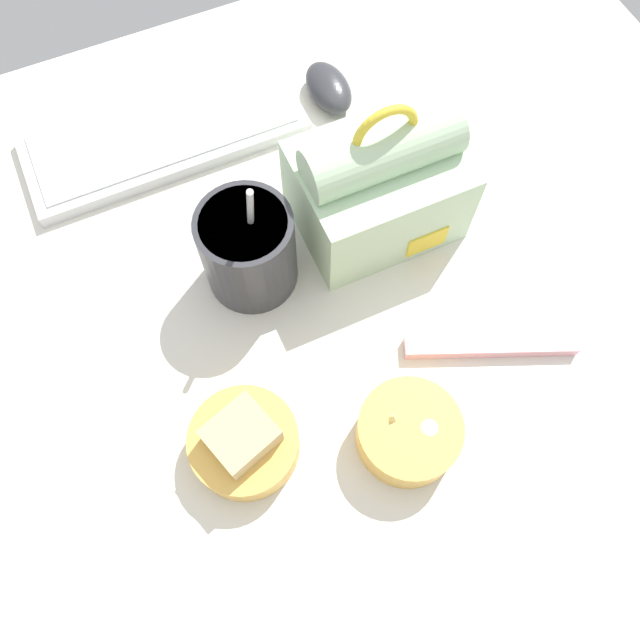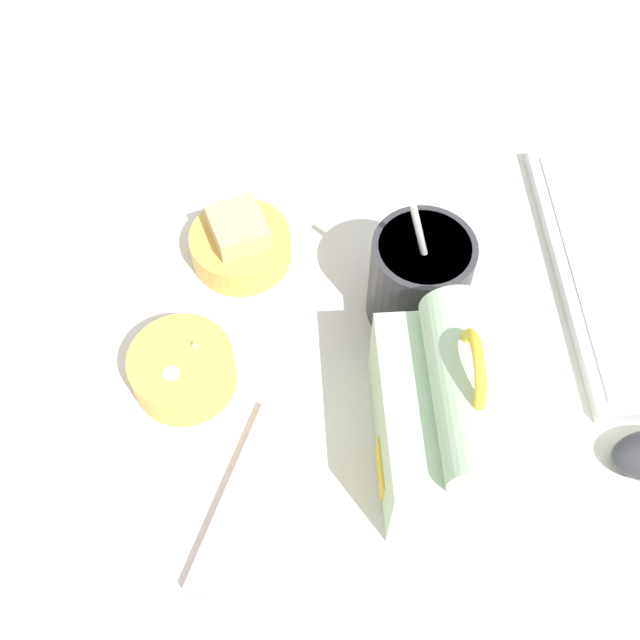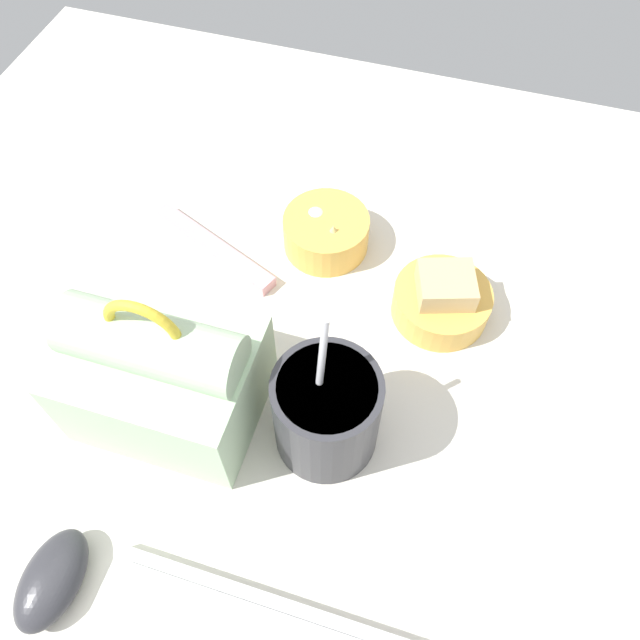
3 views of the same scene
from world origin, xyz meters
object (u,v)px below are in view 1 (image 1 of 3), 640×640
keyboard (164,133)px  chopstick_case (490,346)px  bento_bowl_sandwich (244,442)px  computer_mouse (329,88)px  bento_bowl_snacks (408,432)px  soup_cup (248,249)px  lunch_bag (378,184)px

keyboard → chopstick_case: bearing=-61.1°
keyboard → bento_bowl_sandwich: bento_bowl_sandwich is taller
computer_mouse → chopstick_case: bearing=-88.2°
keyboard → bento_bowl_snacks: 50.98cm
keyboard → soup_cup: (3.17, -24.26, 5.03)cm
soup_cup → computer_mouse: bearing=47.4°
lunch_bag → soup_cup: lunch_bag is taller
keyboard → soup_cup: size_ratio=1.91×
soup_cup → bento_bowl_snacks: 26.88cm
keyboard → soup_cup: 24.98cm
bento_bowl_snacks → chopstick_case: (13.68, 5.33, -1.78)cm
chopstick_case → soup_cup: bearing=136.6°
soup_cup → bento_bowl_sandwich: 21.50cm
soup_cup → bento_bowl_snacks: soup_cup is taller
lunch_bag → bento_bowl_snacks: lunch_bag is taller
soup_cup → bento_bowl_sandwich: (-8.55, -19.43, -3.45)cm
bento_bowl_sandwich → chopstick_case: size_ratio=0.61×
bento_bowl_sandwich → bento_bowl_snacks: (16.19, -6.10, -0.01)cm
keyboard → bento_bowl_snacks: (10.82, -49.80, 1.57)cm
keyboard → lunch_bag: lunch_bag is taller
bento_bowl_snacks → chopstick_case: 14.79cm
keyboard → computer_mouse: bearing=-6.1°
computer_mouse → chopstick_case: computer_mouse is taller
bento_bowl_snacks → chopstick_case: bento_bowl_snacks is taller
bento_bowl_snacks → lunch_bag: bearing=70.8°
soup_cup → bento_bowl_sandwich: size_ratio=1.67×
keyboard → bento_bowl_snacks: bearing=-77.7°
chopstick_case → bento_bowl_sandwich: bearing=178.5°
lunch_bag → bento_bowl_sandwich: size_ratio=1.69×
keyboard → computer_mouse: 23.32cm
keyboard → chopstick_case: 50.77cm
soup_cup → chopstick_case: bearing=-43.4°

